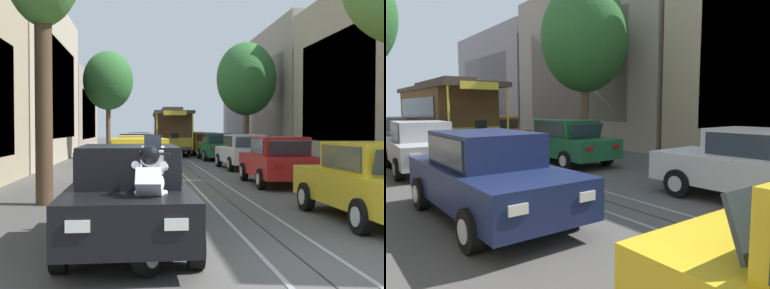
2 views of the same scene
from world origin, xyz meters
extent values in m
plane|color=#4C4947|center=(0.00, 20.11, 0.00)|extent=(160.00, 160.00, 0.00)
cube|color=gray|center=(-0.53, 23.13, 0.01)|extent=(0.08, 58.27, 0.01)
cube|color=gray|center=(0.53, 23.13, 0.01)|extent=(0.08, 58.27, 0.01)
cube|color=black|center=(0.00, 23.13, 0.00)|extent=(0.03, 58.27, 0.01)
cube|color=#BCAD93|center=(-9.21, 23.13, 4.41)|extent=(5.20, 16.46, 8.82)
cube|color=#2D3842|center=(-6.63, 23.13, 3.97)|extent=(0.04, 11.73, 5.29)
cube|color=gray|center=(-9.01, 39.89, 3.30)|extent=(4.80, 16.46, 6.60)
cube|color=#2D3842|center=(-6.63, 39.89, 2.97)|extent=(0.04, 11.73, 3.96)
cube|color=tan|center=(9.09, 16.85, 4.14)|extent=(4.95, 12.27, 8.28)
cube|color=#2D3842|center=(6.63, 16.85, 3.73)|extent=(0.04, 8.80, 4.97)
cube|color=gray|center=(8.75, 29.42, 4.44)|extent=(4.27, 12.27, 8.89)
cube|color=#2D3842|center=(6.63, 29.42, 4.00)|extent=(0.04, 8.80, 5.33)
cube|color=gray|center=(8.99, 41.98, 4.13)|extent=(4.76, 12.27, 8.25)
cube|color=#2D3842|center=(6.63, 41.98, 3.71)|extent=(0.04, 8.80, 4.95)
cube|color=black|center=(-2.44, 1.66, 0.65)|extent=(1.86, 4.32, 0.66)
cube|color=black|center=(-2.44, 1.81, 1.28)|extent=(1.50, 2.08, 0.60)
cube|color=#2D3842|center=(-2.43, 0.97, 1.26)|extent=(1.33, 0.24, 0.47)
cube|color=#2D3842|center=(-2.46, 2.99, 1.26)|extent=(1.30, 0.21, 0.45)
cube|color=#2D3842|center=(-1.69, 1.82, 1.28)|extent=(0.05, 1.81, 0.47)
cube|color=#2D3842|center=(-3.19, 1.80, 1.28)|extent=(0.05, 1.81, 0.47)
cube|color=white|center=(-1.85, -0.49, 0.75)|extent=(0.28, 0.04, 0.14)
cube|color=#B21414|center=(-1.91, 3.83, 0.75)|extent=(0.28, 0.04, 0.12)
cube|color=white|center=(-2.97, -0.51, 0.75)|extent=(0.28, 0.04, 0.14)
cube|color=#B21414|center=(-3.02, 3.81, 0.75)|extent=(0.28, 0.04, 0.12)
cylinder|color=black|center=(-1.54, 0.34, 0.32)|extent=(0.21, 0.64, 0.64)
cylinder|color=silver|center=(-1.43, 0.34, 0.32)|extent=(0.02, 0.35, 0.35)
cylinder|color=black|center=(-3.30, 0.32, 0.32)|extent=(0.21, 0.64, 0.64)
cylinder|color=silver|center=(-3.41, 0.32, 0.32)|extent=(0.02, 0.35, 0.35)
cylinder|color=black|center=(-1.58, 3.01, 0.32)|extent=(0.21, 0.64, 0.64)
cylinder|color=silver|center=(-1.47, 3.01, 0.32)|extent=(0.02, 0.35, 0.35)
cylinder|color=black|center=(-3.34, 2.98, 0.32)|extent=(0.21, 0.64, 0.64)
cylinder|color=silver|center=(-3.45, 2.98, 0.32)|extent=(0.02, 0.35, 0.35)
cube|color=gold|center=(-2.29, 7.68, 0.65)|extent=(1.99, 4.38, 0.66)
cube|color=gold|center=(-2.30, 7.83, 1.28)|extent=(1.57, 2.13, 0.60)
cube|color=#2D3842|center=(-2.26, 6.99, 1.26)|extent=(1.34, 0.28, 0.47)
cube|color=#2D3842|center=(-2.35, 9.01, 1.26)|extent=(1.30, 0.25, 0.45)
cube|color=#2D3842|center=(-1.55, 7.86, 1.28)|extent=(0.11, 1.81, 0.47)
cube|color=#2D3842|center=(-3.04, 7.79, 1.28)|extent=(0.11, 1.81, 0.47)
cube|color=white|center=(-1.64, 5.54, 0.75)|extent=(0.28, 0.05, 0.14)
cube|color=#B21414|center=(-1.83, 9.86, 0.75)|extent=(0.28, 0.05, 0.12)
cube|color=white|center=(-2.75, 5.49, 0.75)|extent=(0.28, 0.05, 0.14)
cube|color=#B21414|center=(-2.94, 9.81, 0.75)|extent=(0.28, 0.05, 0.12)
cylinder|color=black|center=(-1.35, 6.38, 0.32)|extent=(0.23, 0.65, 0.64)
cylinder|color=silver|center=(-1.24, 6.39, 0.32)|extent=(0.04, 0.35, 0.35)
cylinder|color=black|center=(-3.11, 6.31, 0.32)|extent=(0.23, 0.65, 0.64)
cylinder|color=silver|center=(-3.22, 6.30, 0.32)|extent=(0.04, 0.35, 0.35)
cylinder|color=black|center=(-1.47, 9.05, 0.32)|extent=(0.23, 0.65, 0.64)
cylinder|color=silver|center=(-1.36, 9.05, 0.32)|extent=(0.04, 0.35, 0.35)
cylinder|color=black|center=(-3.23, 8.97, 0.32)|extent=(0.23, 0.65, 0.64)
cylinder|color=silver|center=(-3.34, 8.97, 0.32)|extent=(0.04, 0.35, 0.35)
cube|color=gold|center=(-2.28, 13.10, 0.65)|extent=(1.81, 4.30, 0.66)
cube|color=gold|center=(-2.28, 13.25, 1.28)|extent=(1.48, 2.07, 0.60)
cube|color=#2D3842|center=(-2.27, 12.42, 1.26)|extent=(1.33, 0.22, 0.47)
cube|color=#2D3842|center=(-2.28, 14.44, 1.26)|extent=(1.30, 0.20, 0.45)
cube|color=#2D3842|center=(-1.53, 13.25, 1.28)|extent=(0.03, 1.81, 0.47)
cube|color=#2D3842|center=(-3.02, 13.25, 1.28)|extent=(0.03, 1.81, 0.47)
cube|color=white|center=(-1.71, 10.94, 0.75)|extent=(0.28, 0.04, 0.14)
cube|color=#B21414|center=(-1.72, 15.26, 0.75)|extent=(0.28, 0.04, 0.12)
cube|color=white|center=(-2.83, 10.94, 0.75)|extent=(0.28, 0.04, 0.14)
cube|color=#B21414|center=(-2.84, 15.26, 0.75)|extent=(0.28, 0.04, 0.12)
cylinder|color=black|center=(-1.39, 11.77, 0.32)|extent=(0.20, 0.64, 0.64)
cylinder|color=silver|center=(-1.28, 11.77, 0.32)|extent=(0.02, 0.35, 0.35)
cylinder|color=black|center=(-3.15, 11.77, 0.32)|extent=(0.20, 0.64, 0.64)
cylinder|color=silver|center=(-3.26, 11.77, 0.32)|extent=(0.02, 0.35, 0.35)
cylinder|color=black|center=(-1.40, 14.44, 0.32)|extent=(0.20, 0.64, 0.64)
cylinder|color=silver|center=(-1.29, 14.44, 0.32)|extent=(0.02, 0.35, 0.35)
cylinder|color=black|center=(-3.16, 14.43, 0.32)|extent=(0.20, 0.64, 0.64)
cylinder|color=silver|center=(-3.27, 14.43, 0.32)|extent=(0.02, 0.35, 0.35)
cube|color=#19234C|center=(-2.48, 19.37, 0.65)|extent=(1.85, 4.32, 0.66)
cube|color=#19234C|center=(-2.48, 19.52, 1.28)|extent=(1.50, 2.08, 0.60)
cube|color=#2D3842|center=(-2.47, 18.68, 1.26)|extent=(1.33, 0.24, 0.47)
cube|color=#2D3842|center=(-2.49, 20.71, 1.26)|extent=(1.30, 0.21, 0.45)
cube|color=#2D3842|center=(-1.73, 19.53, 1.28)|extent=(0.05, 1.81, 0.47)
cube|color=#2D3842|center=(-3.23, 19.52, 1.28)|extent=(0.05, 1.81, 0.47)
cube|color=white|center=(-1.90, 17.22, 0.75)|extent=(0.28, 0.04, 0.14)
cube|color=#B21414|center=(-1.94, 21.54, 0.75)|extent=(0.28, 0.04, 0.12)
cube|color=white|center=(-3.01, 17.21, 0.75)|extent=(0.28, 0.04, 0.14)
cube|color=#B21414|center=(-3.06, 21.53, 0.75)|extent=(0.28, 0.04, 0.12)
cylinder|color=black|center=(-1.58, 18.05, 0.32)|extent=(0.21, 0.64, 0.64)
cylinder|color=silver|center=(-1.47, 18.05, 0.32)|extent=(0.02, 0.35, 0.35)
cylinder|color=black|center=(-3.34, 18.03, 0.32)|extent=(0.21, 0.64, 0.64)
cylinder|color=silver|center=(-3.45, 18.03, 0.32)|extent=(0.02, 0.35, 0.35)
cylinder|color=black|center=(-1.61, 20.72, 0.32)|extent=(0.21, 0.64, 0.64)
cylinder|color=silver|center=(-1.50, 20.72, 0.32)|extent=(0.02, 0.35, 0.35)
cylinder|color=black|center=(-3.37, 20.70, 0.32)|extent=(0.21, 0.64, 0.64)
cylinder|color=silver|center=(-3.48, 20.70, 0.32)|extent=(0.02, 0.35, 0.35)
cube|color=#B7B7BC|center=(-2.26, 25.33, 0.65)|extent=(2.00, 4.38, 0.66)
cube|color=#B7B7BC|center=(-2.25, 25.48, 1.28)|extent=(1.57, 2.13, 0.60)
cube|color=#2D3842|center=(-2.29, 24.64, 1.26)|extent=(1.34, 0.28, 0.47)
cube|color=#2D3842|center=(-2.19, 26.66, 1.26)|extent=(1.30, 0.26, 0.45)
cube|color=#2D3842|center=(-1.50, 25.44, 1.28)|extent=(0.12, 1.81, 0.47)
cube|color=#2D3842|center=(-3.00, 25.51, 1.28)|extent=(0.12, 1.81, 0.47)
cube|color=white|center=(-1.80, 23.14, 0.75)|extent=(0.28, 0.05, 0.14)
cube|color=#B21414|center=(-1.60, 27.46, 0.75)|extent=(0.28, 0.05, 0.12)
cube|color=white|center=(-2.92, 23.19, 0.75)|extent=(0.28, 0.05, 0.14)
cube|color=#B21414|center=(-2.71, 27.51, 0.75)|extent=(0.28, 0.05, 0.12)
cylinder|color=black|center=(-1.44, 23.95, 0.32)|extent=(0.23, 0.65, 0.64)
cylinder|color=silver|center=(-1.33, 23.95, 0.32)|extent=(0.04, 0.35, 0.35)
cylinder|color=black|center=(-3.20, 24.04, 0.32)|extent=(0.23, 0.65, 0.64)
cylinder|color=silver|center=(-3.31, 24.04, 0.32)|extent=(0.04, 0.35, 0.35)
cylinder|color=black|center=(-1.31, 26.61, 0.32)|extent=(0.23, 0.65, 0.64)
cylinder|color=silver|center=(-1.20, 26.61, 0.32)|extent=(0.04, 0.35, 0.35)
cylinder|color=black|center=(-3.07, 26.70, 0.32)|extent=(0.23, 0.65, 0.64)
cylinder|color=silver|center=(-3.18, 26.70, 0.32)|extent=(0.04, 0.35, 0.35)
cube|color=slate|center=(-2.34, 31.39, 0.65)|extent=(1.92, 4.35, 0.66)
cube|color=slate|center=(-2.34, 31.54, 1.28)|extent=(1.54, 2.11, 0.60)
cube|color=#2D3842|center=(-2.32, 30.70, 1.26)|extent=(1.34, 0.26, 0.47)
cube|color=#2D3842|center=(-2.38, 32.72, 1.26)|extent=(1.30, 0.24, 0.45)
cube|color=#2D3842|center=(-1.59, 31.56, 1.28)|extent=(0.08, 1.81, 0.47)
cube|color=#2D3842|center=(-3.09, 31.52, 1.28)|extent=(0.08, 1.81, 0.47)
cube|color=white|center=(-1.72, 29.25, 0.75)|extent=(0.28, 0.05, 0.14)
cube|color=#B21414|center=(-1.84, 33.57, 0.75)|extent=(0.28, 0.05, 0.12)
cube|color=white|center=(-2.83, 29.22, 0.75)|extent=(0.28, 0.05, 0.14)
cube|color=#B21414|center=(-2.96, 33.54, 0.75)|extent=(0.28, 0.05, 0.12)
cylinder|color=black|center=(-1.42, 30.09, 0.32)|extent=(0.22, 0.65, 0.64)
cylinder|color=silver|center=(-1.31, 30.09, 0.32)|extent=(0.03, 0.35, 0.35)
cylinder|color=black|center=(-3.18, 30.03, 0.32)|extent=(0.22, 0.65, 0.64)
cylinder|color=silver|center=(-3.29, 30.03, 0.32)|extent=(0.03, 0.35, 0.35)
cylinder|color=black|center=(-1.50, 32.75, 0.32)|extent=(0.22, 0.65, 0.64)
cylinder|color=silver|center=(-1.39, 32.75, 0.32)|extent=(0.03, 0.35, 0.35)
cylinder|color=black|center=(-3.26, 32.70, 0.32)|extent=(0.22, 0.65, 0.64)
cylinder|color=silver|center=(-3.37, 32.70, 0.32)|extent=(0.03, 0.35, 0.35)
cube|color=gold|center=(2.38, 3.59, 0.65)|extent=(1.97, 4.37, 0.66)
cube|color=gold|center=(2.39, 3.44, 1.28)|extent=(1.56, 2.12, 0.60)
cube|color=#2D3842|center=(2.36, 4.28, 1.26)|extent=(1.34, 0.27, 0.47)
cube|color=#2D3842|center=(1.64, 3.41, 1.28)|extent=(0.10, 1.81, 0.47)
cube|color=white|center=(1.74, 5.72, 0.75)|extent=(0.28, 0.05, 0.14)
cube|color=white|center=(2.85, 5.77, 0.75)|extent=(0.28, 0.05, 0.14)
cylinder|color=black|center=(1.45, 4.89, 0.32)|extent=(0.23, 0.65, 0.64)
cylinder|color=silver|center=(1.34, 4.88, 0.32)|extent=(0.03, 0.35, 0.35)
cylinder|color=black|center=(3.21, 4.95, 0.32)|extent=(0.23, 0.65, 0.64)
cylinder|color=silver|center=(3.32, 4.96, 0.32)|extent=(0.03, 0.35, 0.35)
cylinder|color=black|center=(1.56, 2.22, 0.32)|extent=(0.23, 0.65, 0.64)
cylinder|color=silver|center=(1.45, 2.22, 0.32)|extent=(0.03, 0.35, 0.35)
cube|color=red|center=(2.28, 10.29, 0.65)|extent=(1.82, 4.31, 0.66)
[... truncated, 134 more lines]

